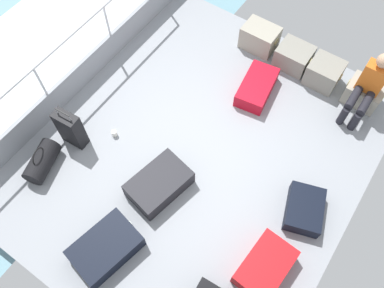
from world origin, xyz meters
TOP-DOWN VIEW (x-y plane):
  - ground_plane at (0.00, 0.00)m, footprint 4.40×5.20m
  - gunwale_port at (-2.17, 0.00)m, footprint 0.06×5.20m
  - railing_port at (-2.17, 0.00)m, footprint 0.04×4.20m
  - sea_wake at (-3.60, 0.00)m, footprint 12.00×12.00m
  - cargo_crate_0 at (-0.30, 2.18)m, footprint 0.60×0.41m
  - cargo_crate_1 at (0.34, 2.16)m, footprint 0.56×0.46m
  - cargo_crate_2 at (0.88, 2.11)m, footprint 0.52×0.46m
  - cargo_crate_3 at (1.54, 2.11)m, footprint 0.55×0.42m
  - passenger_seated at (1.54, 1.94)m, footprint 0.34×0.66m
  - suitcase_0 at (-0.13, -0.81)m, footprint 0.69×0.91m
  - suitcase_1 at (1.63, -0.02)m, footprint 0.62×0.73m
  - suitcase_2 at (-0.16, -1.86)m, footprint 0.71×0.91m
  - suitcase_3 at (-1.58, -0.89)m, footprint 0.37×0.21m
  - suitcase_5 at (0.14, 1.34)m, footprint 0.56×0.86m
  - suitcase_6 at (1.57, -0.95)m, footprint 0.53×0.78m
  - duffel_bag at (-1.65, -1.45)m, footprint 0.45×0.65m
  - paper_cup at (-1.17, -0.51)m, footprint 0.08×0.08m

SIDE VIEW (x-z plane):
  - sea_wake at x=-3.60m, z-range -0.35..-0.33m
  - ground_plane at x=0.00m, z-range -0.06..0.00m
  - paper_cup at x=-1.17m, z-range 0.00..0.10m
  - suitcase_1 at x=1.63m, z-range 0.00..0.23m
  - suitcase_5 at x=0.14m, z-range 0.00..0.24m
  - suitcase_2 at x=-0.16m, z-range 0.00..0.25m
  - suitcase_6 at x=1.57m, z-range 0.00..0.26m
  - suitcase_0 at x=-0.13m, z-range 0.00..0.27m
  - duffel_bag at x=-1.65m, z-range -0.06..0.36m
  - cargo_crate_3 at x=1.54m, z-range 0.00..0.34m
  - cargo_crate_1 at x=0.34m, z-range 0.00..0.35m
  - cargo_crate_2 at x=0.88m, z-range 0.00..0.39m
  - cargo_crate_0 at x=-0.30m, z-range 0.00..0.41m
  - gunwale_port at x=-2.17m, z-range 0.00..0.45m
  - suitcase_3 at x=-1.58m, z-range -0.05..0.68m
  - passenger_seated at x=1.54m, z-range 0.01..1.06m
  - railing_port at x=-2.17m, z-range 0.27..1.29m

